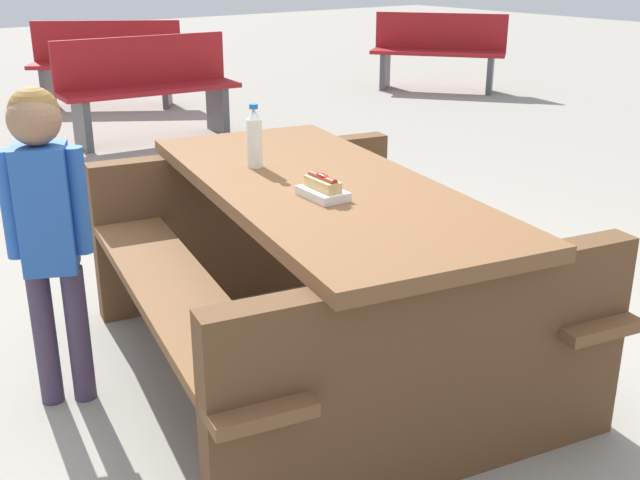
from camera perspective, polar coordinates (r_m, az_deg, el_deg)
ground_plane at (r=3.12m, az=0.00°, el=-9.06°), size 30.00×30.00×0.00m
picnic_table at (r=2.93m, az=0.00°, el=-1.47°), size 2.06×1.75×0.75m
soda_bottle at (r=3.01m, az=-4.79°, el=7.38°), size 0.06×0.06×0.24m
hotdog_tray at (r=2.63m, az=0.20°, el=3.75°), size 0.19×0.12×0.08m
child_in_coat at (r=2.76m, az=-19.31°, el=2.07°), size 0.22×0.26×1.13m
park_bench_near at (r=6.88m, az=-12.40°, el=10.88°), size 0.54×1.53×0.85m
park_bench_mid at (r=9.29m, az=8.61°, el=13.49°), size 1.43×1.23×0.85m
park_bench_far at (r=8.49m, az=-15.26°, el=12.38°), size 1.16×1.47×0.85m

